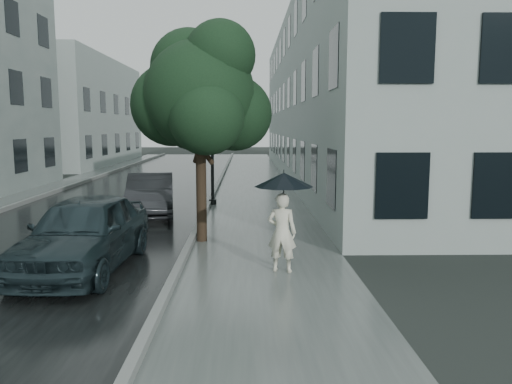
{
  "coord_description": "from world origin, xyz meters",
  "views": [
    {
      "loc": [
        -0.2,
        -9.54,
        2.93
      ],
      "look_at": [
        0.05,
        2.75,
        1.3
      ],
      "focal_mm": 35.0,
      "sensor_mm": 36.0,
      "label": 1
    }
  ],
  "objects_px": {
    "car_near": "(85,232)",
    "car_far": "(151,194)",
    "pedestrian": "(282,232)",
    "lamp_post": "(208,125)",
    "street_tree": "(200,94)"
  },
  "relations": [
    {
      "from": "car_near",
      "to": "car_far",
      "type": "bearing_deg",
      "value": 91.64
    },
    {
      "from": "pedestrian",
      "to": "car_near",
      "type": "height_order",
      "value": "pedestrian"
    },
    {
      "from": "pedestrian",
      "to": "lamp_post",
      "type": "bearing_deg",
      "value": -61.65
    },
    {
      "from": "car_near",
      "to": "car_far",
      "type": "distance_m",
      "value": 6.31
    },
    {
      "from": "street_tree",
      "to": "car_far",
      "type": "height_order",
      "value": "street_tree"
    },
    {
      "from": "pedestrian",
      "to": "street_tree",
      "type": "relative_size",
      "value": 0.29
    },
    {
      "from": "pedestrian",
      "to": "car_near",
      "type": "xyz_separation_m",
      "value": [
        -4.02,
        0.25,
        -0.04
      ]
    },
    {
      "from": "lamp_post",
      "to": "car_far",
      "type": "bearing_deg",
      "value": -137.54
    },
    {
      "from": "pedestrian",
      "to": "car_far",
      "type": "distance_m",
      "value": 7.62
    },
    {
      "from": "street_tree",
      "to": "lamp_post",
      "type": "xyz_separation_m",
      "value": [
        -0.27,
        5.87,
        -0.74
      ]
    },
    {
      "from": "street_tree",
      "to": "car_near",
      "type": "bearing_deg",
      "value": -129.73
    },
    {
      "from": "pedestrian",
      "to": "street_tree",
      "type": "bearing_deg",
      "value": -42.36
    },
    {
      "from": "street_tree",
      "to": "car_far",
      "type": "xyz_separation_m",
      "value": [
        -2.02,
        3.7,
        -3.02
      ]
    },
    {
      "from": "pedestrian",
      "to": "street_tree",
      "type": "height_order",
      "value": "street_tree"
    },
    {
      "from": "street_tree",
      "to": "car_near",
      "type": "height_order",
      "value": "street_tree"
    }
  ]
}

